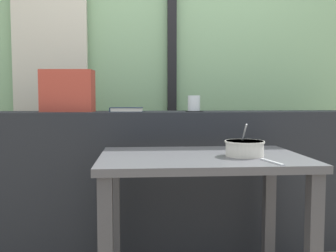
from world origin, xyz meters
The scene contains 11 objects.
outdoor_backdrop centered at (0.00, 1.25, 1.40)m, with size 4.80×0.08×2.80m, color #8EBC89.
curtain_left_panel centered at (-0.89, 1.15, 1.25)m, with size 0.56×0.06×2.50m, color beige.
window_divider_post centered at (0.05, 1.18, 1.30)m, with size 0.07×0.05×2.60m, color black.
dark_console_ledge centered at (0.00, 0.55, 0.44)m, with size 2.80×0.33×0.88m, color #23262B.
breakfast_table centered at (0.08, -0.06, 0.57)m, with size 0.98×0.66×0.69m.
coaster_square centered at (0.13, 0.52, 0.88)m, with size 0.10×0.10×0.01m, color black.
juice_glass centered at (0.13, 0.52, 0.93)m, with size 0.08×0.08×0.10m.
closed_book centered at (-0.30, 0.53, 0.90)m, with size 0.21×0.14×0.03m.
throw_pillow centered at (-0.66, 0.55, 1.01)m, with size 0.32×0.14×0.26m, color #B74233.
soup_bowl centered at (0.28, -0.10, 0.73)m, with size 0.19×0.19×0.16m.
fork_utensil centered at (0.35, -0.29, 0.69)m, with size 0.02×0.17×0.01m, color silver.
Camera 1 is at (-0.22, -1.88, 0.97)m, focal length 40.94 mm.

